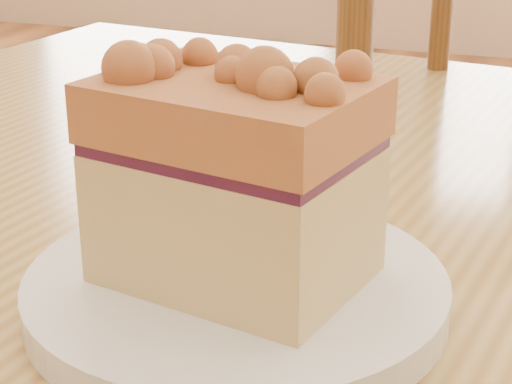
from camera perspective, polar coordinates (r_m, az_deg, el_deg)
cafe_chair_main at (r=1.16m, az=14.07°, el=-2.90°), size 0.55×0.55×0.97m
plate at (r=0.44m, az=-1.29°, el=-6.41°), size 0.21×0.21×0.02m
cake_slice at (r=0.41m, az=-1.35°, el=1.51°), size 0.14×0.11×0.11m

